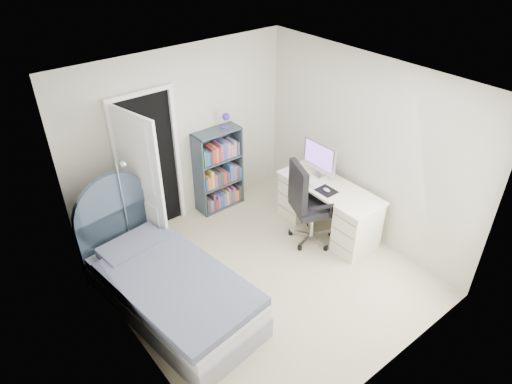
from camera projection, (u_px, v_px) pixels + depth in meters
room_shell at (265, 193)px, 5.11m from camera, size 3.50×3.70×2.60m
door at (144, 177)px, 5.83m from camera, size 0.92×0.82×2.06m
bed at (168, 286)px, 5.21m from camera, size 1.29×2.32×1.36m
nightstand at (113, 238)px, 5.83m from camera, size 0.38×0.38×0.57m
floor_lamp at (130, 224)px, 5.68m from camera, size 0.22×0.22×1.51m
bookcase at (219, 172)px, 6.81m from camera, size 0.71×0.30×1.51m
desk at (327, 206)px, 6.37m from camera, size 0.61×1.52×1.25m
office_chair at (307, 200)px, 6.03m from camera, size 0.70×0.70×1.21m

